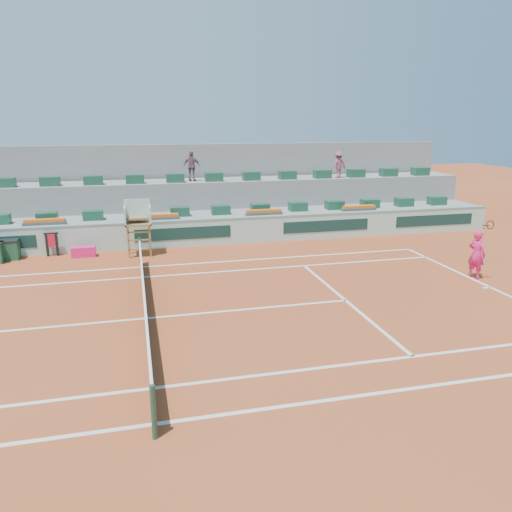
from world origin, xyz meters
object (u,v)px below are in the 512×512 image
object	(u,v)px
player_bag	(84,252)
tennis_player	(477,254)
umpire_chair	(138,220)
drink_cooler_a	(9,249)

from	to	relation	value
player_bag	tennis_player	distance (m)	15.85
player_bag	umpire_chair	bearing A→B (deg)	-5.20
umpire_chair	tennis_player	xyz separation A→B (m)	(12.04, -6.38, -0.64)
tennis_player	drink_cooler_a	bearing A→B (deg)	158.29
umpire_chair	drink_cooler_a	xyz separation A→B (m)	(-5.35, 0.55, -1.12)
player_bag	drink_cooler_a	bearing A→B (deg)	173.67
drink_cooler_a	player_bag	bearing A→B (deg)	-6.33
player_bag	drink_cooler_a	size ratio (longest dim) A/B	1.18
umpire_chair	player_bag	bearing A→B (deg)	174.80
player_bag	tennis_player	world-z (taller)	tennis_player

